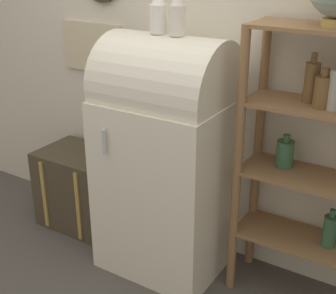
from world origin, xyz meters
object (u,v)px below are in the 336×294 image
at_px(vase_left, 158,13).
at_px(vase_center, 177,14).
at_px(suitcase_trunk, 82,188).
at_px(refrigerator, 167,154).

height_order(vase_left, vase_center, vase_center).
xyz_separation_m(suitcase_trunk, vase_left, (0.72, -0.06, 1.30)).
bearing_deg(vase_left, vase_center, -2.28).
height_order(suitcase_trunk, vase_center, vase_center).
relative_size(refrigerator, vase_center, 6.13).
distance_m(refrigerator, suitcase_trunk, 0.91).
relative_size(refrigerator, suitcase_trunk, 2.53).
relative_size(refrigerator, vase_left, 6.26).
bearing_deg(vase_center, refrigerator, 174.89).
bearing_deg(vase_left, refrigerator, 1.60).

